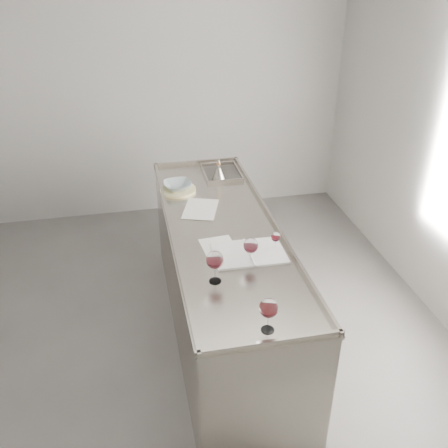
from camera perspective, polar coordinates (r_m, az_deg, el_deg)
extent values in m
cube|color=#514E4C|center=(3.79, -6.87, -16.08)|extent=(4.50, 5.00, 0.02)
cube|color=#9F9C9A|center=(5.33, -10.60, 15.10)|extent=(4.50, 0.02, 2.80)
cube|color=#9B948B|center=(3.75, -0.10, -6.81)|extent=(0.75, 2.40, 0.92)
cube|color=#9B948B|center=(3.49, -0.11, -0.59)|extent=(0.77, 2.42, 0.02)
cube|color=#9B948B|center=(2.55, 5.46, -13.35)|extent=(0.77, 0.02, 0.03)
cube|color=#9B948B|center=(4.54, -3.17, 7.08)|extent=(0.77, 0.02, 0.03)
cube|color=#9B948B|center=(3.44, -6.08, -0.85)|extent=(0.02, 2.42, 0.03)
cube|color=#9B948B|center=(3.56, 5.65, 0.36)|extent=(0.02, 2.42, 0.03)
cube|color=#595654|center=(4.33, -0.30, 5.70)|extent=(0.30, 0.38, 0.01)
cylinder|color=white|center=(2.96, -1.03, -6.50)|extent=(0.07, 0.07, 0.00)
cylinder|color=white|center=(2.93, -1.04, -5.69)|extent=(0.01, 0.01, 0.10)
ellipsoid|color=white|center=(2.88, -1.05, -4.13)|extent=(0.10, 0.10, 0.11)
cylinder|color=#38070D|center=(2.89, -1.05, -4.52)|extent=(0.07, 0.07, 0.02)
cylinder|color=white|center=(2.64, 5.00, -11.94)|extent=(0.07, 0.07, 0.00)
cylinder|color=white|center=(2.60, 5.04, -11.12)|extent=(0.01, 0.01, 0.10)
ellipsoid|color=white|center=(2.54, 5.14, -9.54)|extent=(0.10, 0.10, 0.11)
cylinder|color=#3C080A|center=(2.56, 5.11, -9.93)|extent=(0.07, 0.07, 0.02)
cylinder|color=white|center=(3.11, 3.01, -4.53)|extent=(0.06, 0.06, 0.00)
cylinder|color=white|center=(3.09, 3.04, -3.82)|extent=(0.01, 0.01, 0.09)
ellipsoid|color=white|center=(3.04, 3.08, -2.47)|extent=(0.09, 0.09, 0.10)
cylinder|color=#35070E|center=(3.05, 3.07, -2.80)|extent=(0.07, 0.07, 0.02)
cylinder|color=white|center=(3.27, 5.84, -2.86)|extent=(0.05, 0.05, 0.00)
cylinder|color=white|center=(3.25, 5.87, -2.36)|extent=(0.01, 0.01, 0.06)
ellipsoid|color=white|center=(3.22, 5.93, -1.46)|extent=(0.06, 0.06, 0.07)
cylinder|color=#37070C|center=(3.23, 5.92, -1.68)|extent=(0.05, 0.05, 0.01)
cube|color=white|center=(3.18, 0.84, -3.53)|extent=(0.23, 0.32, 0.01)
cube|color=white|center=(3.23, 4.90, -3.11)|extent=(0.23, 0.32, 0.01)
cylinder|color=white|center=(3.20, 2.88, -3.22)|extent=(0.02, 0.32, 0.01)
cube|color=silver|center=(3.25, -0.46, -2.84)|extent=(0.24, 0.33, 0.00)
cube|color=silver|center=(3.74, -2.70, 1.74)|extent=(0.33, 0.39, 0.00)
cylinder|color=beige|center=(4.03, -5.29, 3.92)|extent=(0.38, 0.38, 0.02)
imported|color=#92A6AA|center=(4.01, -5.31, 4.40)|extent=(0.24, 0.24, 0.05)
cone|color=#A0998E|center=(4.18, -0.59, 5.73)|extent=(0.13, 0.13, 0.11)
cylinder|color=#A0998E|center=(4.15, -0.59, 6.63)|extent=(0.02, 0.02, 0.03)
cylinder|color=#AE6830|center=(4.14, -0.60, 6.90)|extent=(0.03, 0.03, 0.01)
cone|color=#A0998E|center=(4.13, -0.60, 7.24)|extent=(0.02, 0.02, 0.04)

